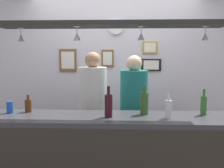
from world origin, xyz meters
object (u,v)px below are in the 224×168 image
object	(u,v)px
bottle_champagne_green	(144,103)
drink_can	(10,107)
picture_frame_crest	(108,58)
bottle_wine_dark_red	(108,105)
bottle_soda_clear	(168,109)
picture_frame_upper_small	(150,48)
wall_clock	(116,27)
person_right_teal_shirt	(134,108)
bottle_beer_brown_stubby	(28,105)
bottle_beer_green_import	(204,105)
picture_frame_caricature	(68,60)
picture_frame_lower_pair	(151,65)
person_middle_white_patterned_shirt	(93,106)

from	to	relation	value
bottle_champagne_green	drink_can	distance (m)	1.38
bottle_champagne_green	picture_frame_crest	bearing A→B (deg)	109.03
bottle_wine_dark_red	bottle_champagne_green	bearing A→B (deg)	20.92
bottle_wine_dark_red	bottle_soda_clear	distance (m)	0.57
bottle_champagne_green	drink_can	size ratio (longest dim) A/B	2.46
picture_frame_upper_small	wall_clock	size ratio (longest dim) A/B	1.00
person_right_teal_shirt	bottle_soda_clear	bearing A→B (deg)	-68.28
wall_clock	bottle_beer_brown_stubby	bearing A→B (deg)	-125.07
person_right_teal_shirt	bottle_beer_brown_stubby	xyz separation A→B (m)	(-1.13, -0.53, 0.13)
bottle_beer_green_import	wall_clock	distance (m)	1.83
bottle_beer_brown_stubby	bottle_wine_dark_red	xyz separation A→B (m)	(0.85, -0.18, 0.05)
bottle_soda_clear	picture_frame_upper_small	distance (m)	1.58
bottle_champagne_green	picture_frame_upper_small	bearing A→B (deg)	82.00
bottle_soda_clear	wall_clock	xyz separation A→B (m)	(-0.54, 1.45, 0.92)
bottle_champagne_green	drink_can	bearing A→B (deg)	-179.59
bottle_wine_dark_red	bottle_beer_brown_stubby	bearing A→B (deg)	167.89
picture_frame_crest	bottle_beer_brown_stubby	bearing A→B (deg)	-120.98
bottle_soda_clear	picture_frame_caricature	xyz separation A→B (m)	(-1.27, 1.46, 0.42)
bottle_beer_green_import	bottle_champagne_green	xyz separation A→B (m)	(-0.59, -0.00, 0.01)
picture_frame_lower_pair	bottle_champagne_green	bearing A→B (deg)	-98.95
bottle_soda_clear	picture_frame_lower_pair	size ratio (longest dim) A/B	0.77
picture_frame_lower_pair	picture_frame_caricature	distance (m)	1.26
bottle_beer_brown_stubby	drink_can	distance (m)	0.18
bottle_beer_brown_stubby	wall_clock	bearing A→B (deg)	54.93
picture_frame_caricature	picture_frame_crest	world-z (taller)	picture_frame_caricature
bottle_beer_brown_stubby	picture_frame_upper_small	distance (m)	1.98
bottle_wine_dark_red	bottle_soda_clear	xyz separation A→B (m)	(0.57, -0.02, -0.03)
drink_can	wall_clock	world-z (taller)	wall_clock
bottle_beer_green_import	drink_can	bearing A→B (deg)	-179.62
bottle_wine_dark_red	picture_frame_upper_small	size ratio (longest dim) A/B	1.36
bottle_beer_green_import	picture_frame_upper_small	size ratio (longest dim) A/B	1.18
person_middle_white_patterned_shirt	bottle_beer_green_import	size ratio (longest dim) A/B	6.47
picture_frame_lower_pair	picture_frame_caricature	world-z (taller)	picture_frame_caricature
wall_clock	picture_frame_caricature	bearing A→B (deg)	179.51
bottle_wine_dark_red	picture_frame_lower_pair	world-z (taller)	picture_frame_lower_pair
bottle_wine_dark_red	drink_can	size ratio (longest dim) A/B	2.46
bottle_beer_green_import	picture_frame_caricature	distance (m)	2.14
person_right_teal_shirt	picture_frame_crest	bearing A→B (deg)	117.11
picture_frame_crest	person_middle_white_patterned_shirt	bearing A→B (deg)	-100.58
bottle_beer_brown_stubby	bottle_wine_dark_red	world-z (taller)	bottle_wine_dark_red
drink_can	wall_clock	bearing A→B (deg)	51.32
person_middle_white_patterned_shirt	bottle_beer_brown_stubby	size ratio (longest dim) A/B	9.34
person_middle_white_patterned_shirt	bottle_soda_clear	distance (m)	1.09
person_right_teal_shirt	picture_frame_caricature	bearing A→B (deg)	143.41
bottle_champagne_green	bottle_wine_dark_red	world-z (taller)	same
drink_can	picture_frame_lower_pair	bearing A→B (deg)	39.77
person_right_teal_shirt	picture_frame_lower_pair	bearing A→B (deg)	68.59
picture_frame_upper_small	picture_frame_crest	bearing A→B (deg)	180.00
person_middle_white_patterned_shirt	picture_frame_caricature	size ratio (longest dim) A/B	4.95
person_middle_white_patterned_shirt	bottle_beer_brown_stubby	xyz separation A→B (m)	(-0.62, -0.53, 0.10)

